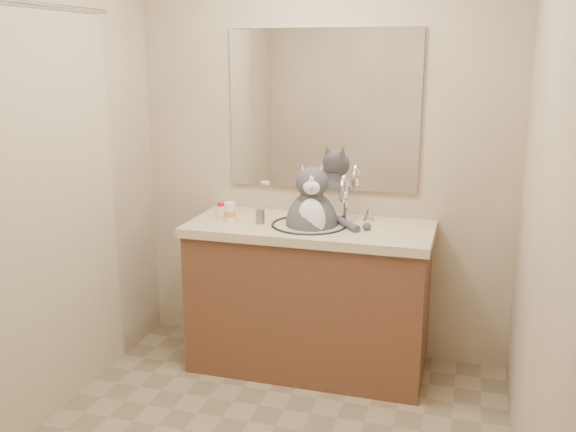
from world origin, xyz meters
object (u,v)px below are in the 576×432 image
at_px(pill_bottle_redcap, 222,210).
at_px(pill_bottle_orange, 230,212).
at_px(grey_canister, 260,217).
at_px(cat, 312,221).

xyz_separation_m(pill_bottle_redcap, pill_bottle_orange, (0.08, -0.07, 0.01)).
bearing_deg(pill_bottle_redcap, grey_canister, -16.56).
bearing_deg(pill_bottle_redcap, cat, -3.21).
height_order(pill_bottle_redcap, grey_canister, pill_bottle_redcap).
distance_m(pill_bottle_orange, grey_canister, 0.18).
bearing_deg(grey_canister, cat, 9.38).
bearing_deg(cat, pill_bottle_redcap, 163.97).
xyz_separation_m(pill_bottle_orange, grey_canister, (0.18, -0.01, -0.01)).
xyz_separation_m(cat, grey_canister, (-0.28, -0.05, 0.01)).
height_order(pill_bottle_orange, grey_canister, pill_bottle_orange).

